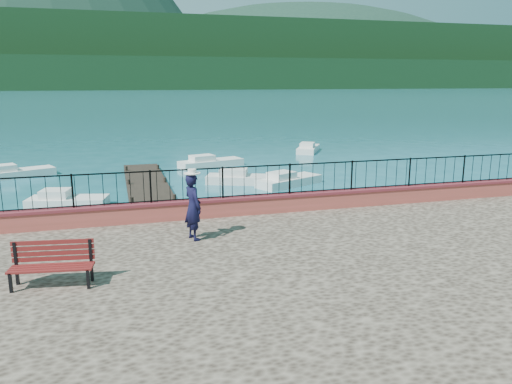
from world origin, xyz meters
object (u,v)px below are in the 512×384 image
boat_4 (211,160)px  boat_0 (68,198)px  person (193,207)px  park_bench (53,273)px  boat_3 (14,170)px  boat_5 (308,147)px  boat_2 (289,178)px  boat_1 (245,176)px

boat_4 → boat_0: bearing=-148.9°
person → park_bench: bearing=107.0°
person → boat_3: bearing=5.0°
park_bench → boat_5: size_ratio=0.49×
park_bench → person: size_ratio=0.96×
park_bench → boat_3: (-4.17, 19.89, -1.08)m
boat_0 → boat_2: 10.88m
person → boat_0: (-3.99, 9.63, -1.70)m
boat_2 → boat_4: size_ratio=0.89×
boat_1 → boat_4: (-0.72, 5.72, 0.00)m
person → boat_5: 25.82m
person → boat_2: (6.76, 11.30, -1.70)m
park_bench → boat_0: size_ratio=0.52×
park_bench → person: (3.29, 2.30, 0.61)m
boat_3 → boat_4: size_ratio=1.05×
boat_2 → boat_3: (-14.22, 6.29, 0.00)m
person → boat_1: person is taller
park_bench → boat_3: 20.35m
boat_3 → boat_0: bearing=-89.8°
boat_2 → person: bearing=-146.5°
boat_0 → boat_1: (8.65, 2.79, 0.00)m
boat_3 → boat_5: bearing=-9.1°
park_bench → boat_4: 21.70m
park_bench → boat_4: park_bench is taller
boat_4 → boat_3: bearing=166.8°
boat_5 → boat_1: bearing=173.3°
boat_2 → boat_3: bearing=130.5°
boat_0 → boat_5: 20.88m
boat_2 → boat_3: same height
boat_1 → boat_4: size_ratio=0.98×
boat_5 → boat_3: bearing=134.6°
park_bench → boat_1: size_ratio=0.43×
boat_4 → boat_5: (8.41, 4.48, 0.00)m
park_bench → boat_2: (10.05, 13.60, -1.08)m
person → boat_2: 13.27m
boat_0 → park_bench: bearing=-73.7°
person → boat_3: size_ratio=0.42×
boat_1 → boat_3: (-12.12, 5.17, 0.00)m
boat_0 → boat_4: bearing=60.0°
park_bench → boat_0: park_bench is taller
boat_0 → boat_3: (-3.47, 7.96, 0.00)m
boat_5 → boat_0: bearing=158.8°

